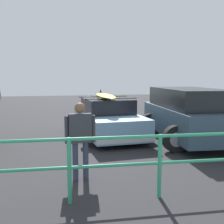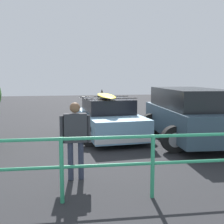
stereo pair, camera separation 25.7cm
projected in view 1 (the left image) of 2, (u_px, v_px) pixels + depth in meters
ground_plane at (127, 134)px, 10.47m from camera, size 44.00×44.00×0.02m
sedan_car at (108, 119)px, 9.88m from camera, size 2.56×4.06×1.62m
suv_car at (188, 114)px, 9.19m from camera, size 2.76×4.55×1.73m
person_bystander at (80, 134)px, 5.66m from camera, size 0.62×0.21×1.59m
railing_fence at (116, 158)px, 4.72m from camera, size 7.81×0.47×1.12m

